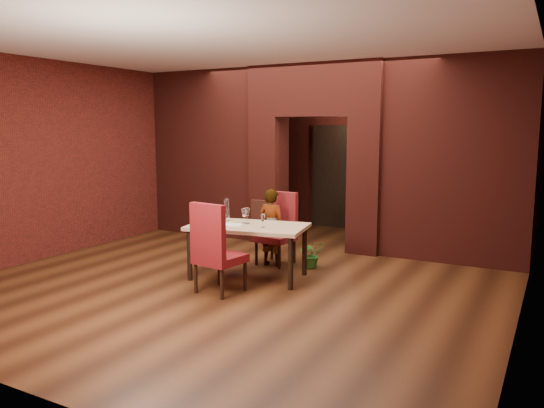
{
  "coord_description": "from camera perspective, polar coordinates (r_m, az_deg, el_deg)",
  "views": [
    {
      "loc": [
        3.8,
        -6.56,
        2.12
      ],
      "look_at": [
        0.21,
        0.0,
        1.03
      ],
      "focal_mm": 35.0,
      "sensor_mm": 36.0,
      "label": 1
    }
  ],
  "objects": [
    {
      "name": "floor",
      "position": [
        7.87,
        -1.37,
        -7.34
      ],
      "size": [
        8.0,
        8.0,
        0.0
      ],
      "primitive_type": "plane",
      "color": "#412210",
      "rests_on": "ground"
    },
    {
      "name": "ceiling",
      "position": [
        7.66,
        -1.45,
        16.39
      ],
      "size": [
        7.0,
        8.0,
        0.04
      ],
      "primitive_type": "cube",
      "color": "silver",
      "rests_on": "ground"
    },
    {
      "name": "wall_back",
      "position": [
        11.24,
        8.91,
        5.52
      ],
      "size": [
        7.0,
        0.04,
        3.2
      ],
      "primitive_type": "cube",
      "color": "maroon",
      "rests_on": "ground"
    },
    {
      "name": "wall_front",
      "position": [
        4.61,
        -27.16,
        0.92
      ],
      "size": [
        7.0,
        0.04,
        3.2
      ],
      "primitive_type": "cube",
      "color": "maroon",
      "rests_on": "ground"
    },
    {
      "name": "wall_left",
      "position": [
        9.83,
        -19.42,
        4.78
      ],
      "size": [
        0.04,
        8.0,
        3.2
      ],
      "primitive_type": "cube",
      "color": "maroon",
      "rests_on": "ground"
    },
    {
      "name": "wall_right",
      "position": [
        6.59,
        26.0,
        2.93
      ],
      "size": [
        0.04,
        8.0,
        3.2
      ],
      "primitive_type": "cube",
      "color": "maroon",
      "rests_on": "ground"
    },
    {
      "name": "pillar_left",
      "position": [
        9.84,
        -0.35,
        2.62
      ],
      "size": [
        0.55,
        0.55,
        2.3
      ],
      "primitive_type": "cube",
      "color": "maroon",
      "rests_on": "ground"
    },
    {
      "name": "pillar_right",
      "position": [
        9.08,
        10.2,
        2.01
      ],
      "size": [
        0.55,
        0.55,
        2.3
      ],
      "primitive_type": "cube",
      "color": "maroon",
      "rests_on": "ground"
    },
    {
      "name": "lintel",
      "position": [
        9.39,
        4.83,
        12.1
      ],
      "size": [
        2.45,
        0.55,
        0.9
      ],
      "primitive_type": "cube",
      "color": "maroon",
      "rests_on": "ground"
    },
    {
      "name": "wing_wall_left",
      "position": [
        10.56,
        -7.1,
        5.39
      ],
      "size": [
        2.28,
        0.35,
        3.2
      ],
      "primitive_type": "cube",
      "color": "maroon",
      "rests_on": "ground"
    },
    {
      "name": "wing_wall_right",
      "position": [
        8.7,
        19.16,
        4.4
      ],
      "size": [
        2.28,
        0.35,
        3.2
      ],
      "primitive_type": "cube",
      "color": "maroon",
      "rests_on": "ground"
    },
    {
      "name": "vent_panel",
      "position": [
        9.66,
        -1.2,
        -1.08
      ],
      "size": [
        0.4,
        0.03,
        0.5
      ],
      "primitive_type": "cube",
      "color": "#A54530",
      "rests_on": "ground"
    },
    {
      "name": "rear_door",
      "position": [
        11.36,
        6.85,
        2.81
      ],
      "size": [
        0.9,
        0.08,
        2.1
      ],
      "primitive_type": "cube",
      "color": "black",
      "rests_on": "ground"
    },
    {
      "name": "rear_door_frame",
      "position": [
        11.32,
        6.77,
        2.79
      ],
      "size": [
        1.02,
        0.04,
        2.22
      ],
      "primitive_type": "cube",
      "color": "black",
      "rests_on": "ground"
    },
    {
      "name": "dining_table",
      "position": [
        7.52,
        -2.59,
        -5.11
      ],
      "size": [
        1.76,
        1.2,
        0.76
      ],
      "primitive_type": "cube",
      "rotation": [
        0.0,
        0.0,
        0.19
      ],
      "color": "tan",
      "rests_on": "ground"
    },
    {
      "name": "chair_far",
      "position": [
        8.2,
        0.37,
        -2.7
      ],
      "size": [
        0.55,
        0.55,
        1.12
      ],
      "primitive_type": "cube",
      "rotation": [
        0.0,
        0.0,
        -0.1
      ],
      "color": "maroon",
      "rests_on": "ground"
    },
    {
      "name": "chair_near",
      "position": [
        6.85,
        -5.6,
        -4.65
      ],
      "size": [
        0.61,
        0.61,
        1.18
      ],
      "primitive_type": "cube",
      "rotation": [
        0.0,
        0.0,
        3.0
      ],
      "color": "maroon",
      "rests_on": "ground"
    },
    {
      "name": "person_seated",
      "position": [
        8.13,
        -0.04,
        -2.52
      ],
      "size": [
        0.44,
        0.29,
        1.19
      ],
      "primitive_type": "imported",
      "rotation": [
        0.0,
        0.0,
        3.13
      ],
      "color": "white",
      "rests_on": "ground"
    },
    {
      "name": "wine_glass_a",
      "position": [
        7.54,
        -3.01,
        -1.31
      ],
      "size": [
        0.09,
        0.09,
        0.21
      ],
      "primitive_type": null,
      "color": "white",
      "rests_on": "dining_table"
    },
    {
      "name": "wine_glass_b",
      "position": [
        7.53,
        -2.69,
        -1.28
      ],
      "size": [
        0.09,
        0.09,
        0.22
      ],
      "primitive_type": null,
      "color": "white",
      "rests_on": "dining_table"
    },
    {
      "name": "wine_glass_c",
      "position": [
        7.23,
        -1.01,
        -1.83
      ],
      "size": [
        0.07,
        0.07,
        0.18
      ],
      "primitive_type": null,
      "color": "white",
      "rests_on": "dining_table"
    },
    {
      "name": "tasting_sheet",
      "position": [
        7.47,
        -4.49,
        -2.22
      ],
      "size": [
        0.37,
        0.3,
        0.0
      ],
      "primitive_type": "cube",
      "rotation": [
        0.0,
        0.0,
        0.16
      ],
      "color": "silver",
      "rests_on": "dining_table"
    },
    {
      "name": "wine_bucket",
      "position": [
        7.71,
        -6.73,
        -1.06
      ],
      "size": [
        0.19,
        0.19,
        0.23
      ],
      "primitive_type": "cylinder",
      "color": "silver",
      "rests_on": "dining_table"
    },
    {
      "name": "water_bottle",
      "position": [
        7.75,
        -4.91,
        -0.6
      ],
      "size": [
        0.08,
        0.08,
        0.34
      ],
      "primitive_type": "cylinder",
      "color": "white",
      "rests_on": "dining_table"
    },
    {
      "name": "potted_plant",
      "position": [
        8.09,
        4.28,
        -5.42
      ],
      "size": [
        0.49,
        0.48,
        0.42
      ],
      "primitive_type": "imported",
      "rotation": [
        0.0,
        0.0,
        0.58
      ],
      "color": "#266820",
      "rests_on": "ground"
    }
  ]
}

